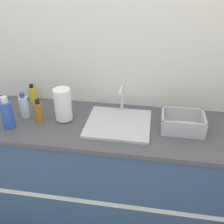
% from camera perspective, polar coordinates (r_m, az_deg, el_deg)
% --- Properties ---
extents(wall_back, '(4.81, 0.06, 2.60)m').
position_cam_1_polar(wall_back, '(2.08, 0.95, 11.11)').
color(wall_back, silver).
rests_on(wall_back, ground_plane).
extents(counter_cabinet, '(2.43, 0.66, 0.94)m').
position_cam_1_polar(counter_cabinet, '(2.21, -0.60, -12.86)').
color(counter_cabinet, '#33517A').
rests_on(counter_cabinet, ground_plane).
extents(sink, '(0.46, 0.43, 0.23)m').
position_cam_1_polar(sink, '(1.91, 1.42, -2.23)').
color(sink, silver).
rests_on(sink, counter_cabinet).
extents(paper_towel_roll, '(0.12, 0.12, 0.25)m').
position_cam_1_polar(paper_towel_roll, '(1.94, -10.63, 1.57)').
color(paper_towel_roll, '#4C4C51').
rests_on(paper_towel_roll, counter_cabinet).
extents(dish_rack, '(0.29, 0.22, 0.12)m').
position_cam_1_polar(dish_rack, '(1.91, 15.07, -2.55)').
color(dish_rack, '#B7BABF').
rests_on(dish_rack, counter_cabinet).
extents(bottle_yellow, '(0.06, 0.06, 0.15)m').
position_cam_1_polar(bottle_yellow, '(2.31, -16.91, 3.83)').
color(bottle_yellow, yellow).
rests_on(bottle_yellow, counter_cabinet).
extents(bottle_blue, '(0.08, 0.08, 0.24)m').
position_cam_1_polar(bottle_blue, '(1.98, -21.83, -0.40)').
color(bottle_blue, '#2D56B7').
rests_on(bottle_blue, counter_cabinet).
extents(bottle_clear, '(0.07, 0.07, 0.20)m').
position_cam_1_polar(bottle_clear, '(2.09, -18.61, 1.21)').
color(bottle_clear, silver).
rests_on(bottle_clear, counter_cabinet).
extents(bottle_amber, '(0.06, 0.06, 0.18)m').
position_cam_1_polar(bottle_amber, '(1.99, -15.67, 0.08)').
color(bottle_amber, '#B26B19').
rests_on(bottle_amber, counter_cabinet).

